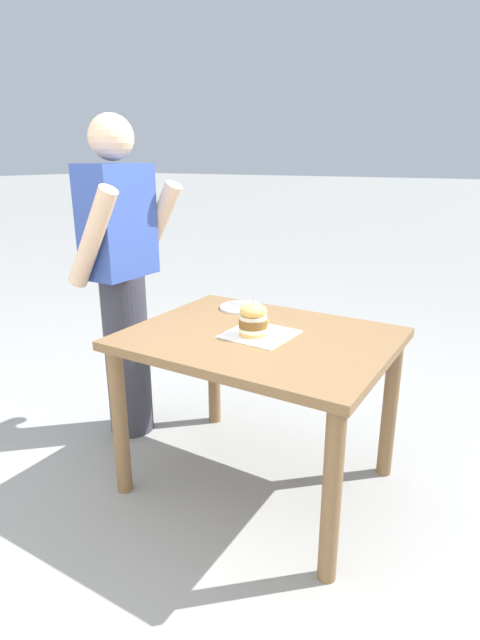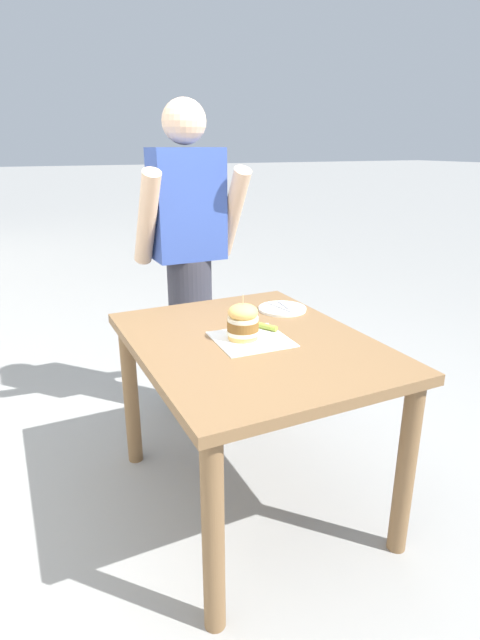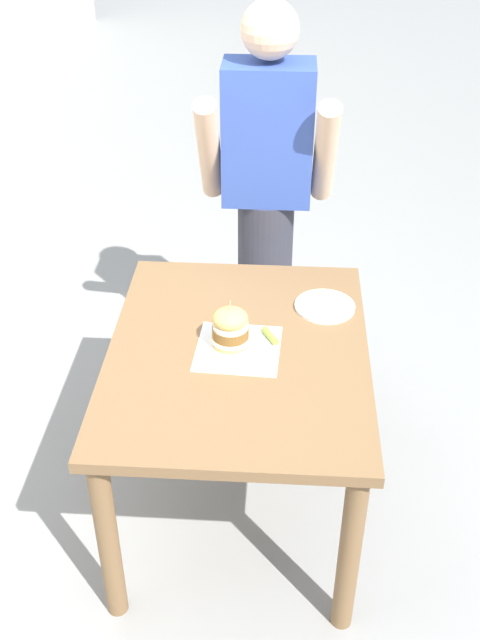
{
  "view_description": "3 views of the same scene",
  "coord_description": "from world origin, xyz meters",
  "px_view_note": "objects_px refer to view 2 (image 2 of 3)",
  "views": [
    {
      "loc": [
        -1.8,
        -0.98,
        1.48
      ],
      "look_at": [
        0.0,
        0.1,
        0.8
      ],
      "focal_mm": 28.0,
      "sensor_mm": 36.0,
      "label": 1
    },
    {
      "loc": [
        -0.83,
        -1.62,
        1.47
      ],
      "look_at": [
        0.0,
        0.1,
        0.8
      ],
      "focal_mm": 28.0,
      "sensor_mm": 36.0,
      "label": 2
    },
    {
      "loc": [
        0.14,
        -2.01,
        2.27
      ],
      "look_at": [
        0.0,
        0.1,
        0.8
      ],
      "focal_mm": 42.0,
      "sensor_mm": 36.0,
      "label": 3
    }
  ],
  "objects_px": {
    "patio_table": "(251,367)",
    "side_plate_with_forks": "(282,309)",
    "pickle_spear": "(267,327)",
    "sandwich": "(243,321)",
    "diner_across_table": "(189,261)"
  },
  "relations": [
    {
      "from": "sandwich",
      "to": "side_plate_with_forks",
      "type": "bearing_deg",
      "value": 37.73
    },
    {
      "from": "side_plate_with_forks",
      "to": "pickle_spear",
      "type": "bearing_deg",
      "value": -132.78
    },
    {
      "from": "sandwich",
      "to": "side_plate_with_forks",
      "type": "relative_size",
      "value": 0.81
    },
    {
      "from": "patio_table",
      "to": "side_plate_with_forks",
      "type": "xyz_separation_m",
      "value": [
        0.3,
        0.27,
        0.12
      ]
    },
    {
      "from": "patio_table",
      "to": "side_plate_with_forks",
      "type": "bearing_deg",
      "value": 42.09
    },
    {
      "from": "patio_table",
      "to": "pickle_spear",
      "type": "xyz_separation_m",
      "value": [
        0.11,
        0.06,
        0.13
      ]
    },
    {
      "from": "patio_table",
      "to": "pickle_spear",
      "type": "relative_size",
      "value": 12.78
    },
    {
      "from": "patio_table",
      "to": "side_plate_with_forks",
      "type": "height_order",
      "value": "side_plate_with_forks"
    },
    {
      "from": "side_plate_with_forks",
      "to": "sandwich",
      "type": "bearing_deg",
      "value": -142.27
    },
    {
      "from": "side_plate_with_forks",
      "to": "diner_across_table",
      "type": "relative_size",
      "value": 0.13
    },
    {
      "from": "patio_table",
      "to": "pickle_spear",
      "type": "height_order",
      "value": "pickle_spear"
    },
    {
      "from": "pickle_spear",
      "to": "patio_table",
      "type": "bearing_deg",
      "value": -149.88
    },
    {
      "from": "patio_table",
      "to": "sandwich",
      "type": "height_order",
      "value": "sandwich"
    },
    {
      "from": "sandwich",
      "to": "pickle_spear",
      "type": "relative_size",
      "value": 2.02
    },
    {
      "from": "patio_table",
      "to": "diner_across_table",
      "type": "xyz_separation_m",
      "value": [
        0.06,
        0.86,
        0.25
      ]
    }
  ]
}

